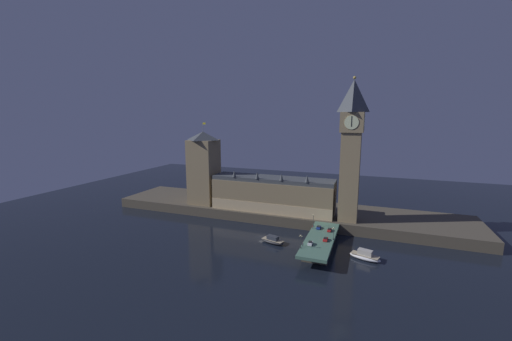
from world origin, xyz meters
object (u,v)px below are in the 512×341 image
(boat_upstream, at_px, (273,241))
(street_lamp_mid, at_px, (334,232))
(car_southbound_trail, at_px, (329,230))
(boat_downstream, at_px, (365,256))
(street_lamp_far, at_px, (313,219))
(pedestrian_near_rail, at_px, (303,244))
(street_lamp_near, at_px, (301,240))
(pedestrian_far_rail, at_px, (313,227))
(car_northbound_trail, at_px, (310,243))
(victoria_tower, at_px, (204,168))
(clock_tower, at_px, (351,146))
(car_southbound_lead, at_px, (326,239))
(car_northbound_lead, at_px, (319,227))

(boat_upstream, bearing_deg, street_lamp_mid, 1.75)
(car_southbound_trail, relative_size, boat_downstream, 0.30)
(street_lamp_far, distance_m, boat_downstream, 33.14)
(pedestrian_near_rail, height_order, boat_downstream, pedestrian_near_rail)
(boat_upstream, bearing_deg, pedestrian_near_rail, -33.32)
(street_lamp_near, xyz_separation_m, street_lamp_far, (0.00, 29.44, 0.31))
(street_lamp_near, bearing_deg, boat_upstream, 141.04)
(boat_upstream, relative_size, boat_downstream, 0.93)
(pedestrian_far_rail, bearing_deg, boat_downstream, -30.02)
(car_northbound_trail, bearing_deg, victoria_tower, 150.62)
(clock_tower, relative_size, victoria_tower, 1.45)
(car_southbound_lead, distance_m, pedestrian_far_rail, 16.13)
(street_lamp_mid, bearing_deg, car_southbound_trail, 106.88)
(street_lamp_mid, distance_m, boat_downstream, 16.72)
(car_northbound_trail, height_order, street_lamp_far, street_lamp_far)
(street_lamp_far, bearing_deg, boat_downstream, -34.96)
(victoria_tower, distance_m, car_northbound_trail, 93.49)
(pedestrian_far_rail, xyz_separation_m, street_lamp_near, (-0.40, -26.02, 2.97))
(street_lamp_mid, bearing_deg, pedestrian_far_rail, 135.88)
(car_southbound_lead, bearing_deg, car_southbound_trail, 90.00)
(victoria_tower, bearing_deg, pedestrian_far_rail, -17.12)
(car_northbound_trail, distance_m, boat_downstream, 24.36)
(clock_tower, height_order, street_lamp_near, clock_tower)
(car_northbound_lead, relative_size, boat_upstream, 0.34)
(pedestrian_near_rail, distance_m, boat_upstream, 21.59)
(car_northbound_trail, xyz_separation_m, street_lamp_mid, (8.84, 9.70, 3.04))
(street_lamp_mid, bearing_deg, victoria_tower, 158.40)
(victoria_tower, distance_m, pedestrian_near_rail, 92.45)
(car_southbound_trail, relative_size, boat_upstream, 0.32)
(pedestrian_near_rail, bearing_deg, car_southbound_lead, 49.69)
(car_northbound_trail, bearing_deg, street_lamp_near, -122.63)
(clock_tower, distance_m, victoria_tower, 93.20)
(boat_upstream, height_order, boat_downstream, boat_downstream)
(car_northbound_lead, distance_m, car_southbound_lead, 15.81)
(clock_tower, distance_m, street_lamp_near, 61.15)
(clock_tower, height_order, pedestrian_near_rail, clock_tower)
(car_northbound_lead, bearing_deg, street_lamp_far, 143.37)
(clock_tower, bearing_deg, car_northbound_trail, -106.94)
(pedestrian_near_rail, xyz_separation_m, street_lamp_mid, (11.65, 12.39, 2.95))
(pedestrian_far_rail, height_order, street_lamp_mid, street_lamp_mid)
(street_lamp_near, bearing_deg, clock_tower, 71.17)
(pedestrian_near_rail, bearing_deg, clock_tower, 70.71)
(car_southbound_trail, height_order, boat_downstream, car_southbound_trail)
(clock_tower, xyz_separation_m, victoria_tower, (-91.55, 3.30, -17.10))
(victoria_tower, xyz_separation_m, car_northbound_trail, (79.01, -44.48, -22.80))
(car_northbound_trail, height_order, car_southbound_trail, car_northbound_trail)
(car_southbound_trail, height_order, pedestrian_near_rail, pedestrian_near_rail)
(pedestrian_far_rail, xyz_separation_m, boat_upstream, (-17.50, -12.19, -5.24))
(boat_upstream, bearing_deg, street_lamp_near, -38.96)
(street_lamp_far, bearing_deg, street_lamp_mid, -50.69)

